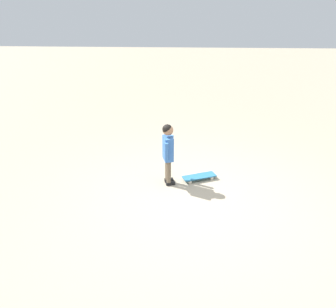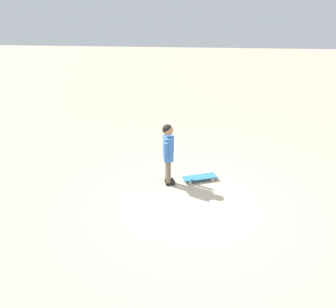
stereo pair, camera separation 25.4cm
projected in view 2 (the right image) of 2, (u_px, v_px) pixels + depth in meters
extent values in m
plane|color=tan|center=(198.00, 201.00, 4.68)|extent=(50.00, 50.00, 0.00)
cylinder|color=brown|center=(167.00, 169.00, 5.12)|extent=(0.08, 0.08, 0.42)
cube|color=black|center=(169.00, 180.00, 5.21)|extent=(0.17, 0.12, 0.05)
cylinder|color=brown|center=(169.00, 172.00, 5.02)|extent=(0.08, 0.08, 0.42)
cube|color=black|center=(170.00, 183.00, 5.11)|extent=(0.17, 0.12, 0.05)
cube|color=#386BB7|center=(168.00, 148.00, 4.90)|extent=(0.20, 0.27, 0.40)
cylinder|color=#386BB7|center=(172.00, 144.00, 5.05)|extent=(0.06, 0.06, 0.32)
cylinder|color=#386BB7|center=(166.00, 153.00, 4.75)|extent=(0.06, 0.06, 0.32)
sphere|color=#9E7051|center=(168.00, 130.00, 4.77)|extent=(0.17, 0.17, 0.17)
sphere|color=black|center=(167.00, 129.00, 4.76)|extent=(0.16, 0.16, 0.16)
cube|color=teal|center=(200.00, 177.00, 5.23)|extent=(0.61, 0.41, 0.02)
cube|color=#B7B7BC|center=(211.00, 176.00, 5.29)|extent=(0.07, 0.11, 0.02)
cube|color=#B7B7BC|center=(189.00, 179.00, 5.18)|extent=(0.07, 0.11, 0.02)
cylinder|color=beige|center=(209.00, 175.00, 5.36)|extent=(0.06, 0.05, 0.06)
cylinder|color=beige|center=(212.00, 179.00, 5.23)|extent=(0.06, 0.05, 0.06)
cylinder|color=beige|center=(187.00, 179.00, 5.26)|extent=(0.06, 0.05, 0.06)
cylinder|color=beige|center=(190.00, 183.00, 5.13)|extent=(0.06, 0.05, 0.06)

